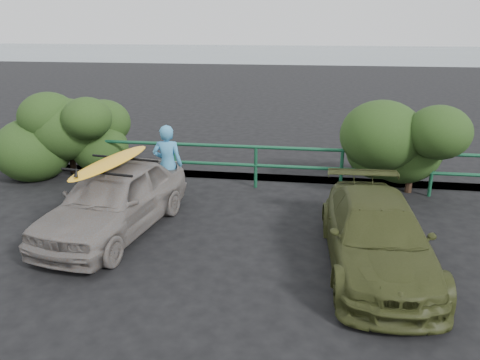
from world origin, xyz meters
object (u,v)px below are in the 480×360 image
Objects in this scene: guardrail at (215,165)px; sedan at (114,199)px; olive_vehicle at (377,235)px; man at (168,165)px; surfboard at (111,162)px.

sedan reaches higher than guardrail.
man is at bearing 148.62° from olive_vehicle.
surfboard is (-1.31, -2.88, 0.85)m from guardrail.
guardrail is at bearing 74.37° from surfboard.
man reaches higher than olive_vehicle.
guardrail is 1.54m from man.
man reaches higher than surfboard.
man is 0.72× the size of surfboard.
man reaches higher than guardrail.
sedan is 0.98× the size of olive_vehicle.
sedan is at bearing -171.14° from surfboard.
guardrail is at bearing 130.78° from olive_vehicle.
olive_vehicle is 2.21× the size of man.
man is at bearing 79.30° from sedan.
guardrail is 4.90m from olive_vehicle.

